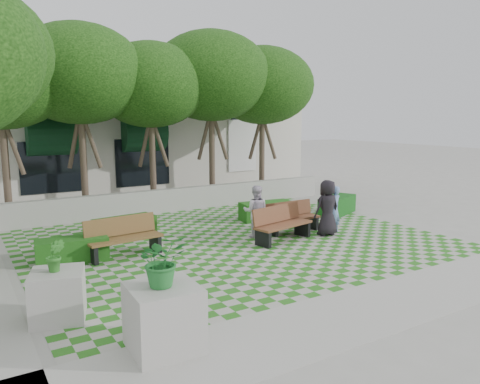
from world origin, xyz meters
TOP-DOWN VIEW (x-y plane):
  - ground at (0.00, 0.00)m, footprint 90.00×90.00m
  - lawn at (0.00, 1.00)m, footprint 12.00×12.00m
  - sidewalk_south at (0.00, -4.70)m, footprint 16.00×2.00m
  - retaining_wall at (0.00, 6.20)m, footprint 15.00×0.36m
  - bench_east at (2.19, 1.02)m, footprint 1.87×0.64m
  - bench_mid at (1.24, 0.30)m, footprint 2.12×1.08m
  - bench_west at (-3.34, 1.28)m, footprint 2.07×0.86m
  - hedge_east at (5.41, 2.30)m, footprint 2.10×1.52m
  - hedge_midright at (2.50, 2.92)m, footprint 1.98×1.00m
  - hedge_midleft at (-2.70, 3.13)m, footprint 1.94×0.97m
  - hedge_west at (-4.64, 1.51)m, footprint 1.86×0.92m
  - planter_front at (-4.40, -4.08)m, footprint 1.14×1.14m
  - planter_back at (-5.64, -1.99)m, footprint 1.16×1.16m
  - person_blue at (3.24, 0.17)m, footprint 0.63×0.47m
  - person_dark at (2.86, 0.07)m, footprint 0.91×0.62m
  - person_white at (0.82, 1.08)m, footprint 1.01×0.97m
  - tree_row at (-1.86, 5.95)m, footprint 17.70×13.40m
  - building at (0.93, 14.08)m, footprint 18.00×8.92m

SIDE VIEW (x-z plane):
  - ground at x=0.00m, z-range 0.00..0.00m
  - sidewalk_south at x=0.00m, z-range 0.00..0.01m
  - lawn at x=0.00m, z-range 0.01..0.01m
  - hedge_west at x=-4.64m, z-range 0.00..0.63m
  - hedge_midleft at x=-2.70m, z-range 0.00..0.65m
  - hedge_midright at x=2.50m, z-range 0.00..0.66m
  - hedge_east at x=5.41m, z-range 0.00..0.68m
  - retaining_wall at x=0.00m, z-range 0.00..0.90m
  - bench_east at x=2.19m, z-range -0.02..0.96m
  - bench_west at x=-3.34m, z-range -0.02..1.04m
  - bench_mid at x=1.24m, z-range -0.02..1.04m
  - planter_back at x=-5.64m, z-range -0.26..1.30m
  - person_blue at x=3.24m, z-range 0.00..1.54m
  - planter_front at x=-4.40m, z-range -0.18..1.74m
  - person_white at x=0.82m, z-range 0.00..1.64m
  - person_dark at x=2.86m, z-range 0.00..1.78m
  - building at x=0.93m, z-range -0.06..5.09m
  - tree_row at x=-1.86m, z-range 1.47..8.88m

